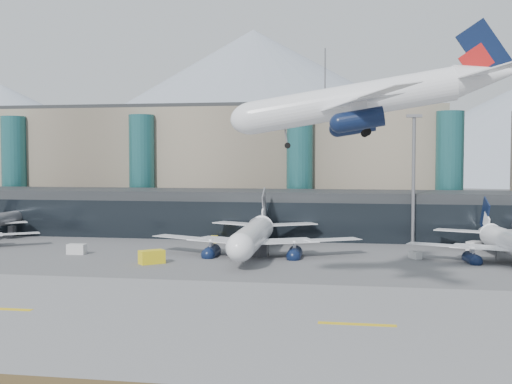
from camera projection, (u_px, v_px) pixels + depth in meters
ground at (204, 289)px, 83.78m from camera, size 900.00×900.00×0.00m
runway_strip at (169, 316)px, 69.02m from camera, size 400.00×40.00×0.04m
runway_markings at (169, 316)px, 69.02m from camera, size 128.00×1.00×0.02m
concourse at (269, 214)px, 140.35m from camera, size 170.00×27.00×10.00m
terminal_main at (197, 164)px, 175.77m from camera, size 130.00×30.00×31.00m
teal_towers at (219, 171)px, 158.42m from camera, size 116.40×19.40×46.00m
mountain_ridge at (359, 118)px, 452.76m from camera, size 910.00×400.00×110.00m
lightmast_mid at (414, 172)px, 125.23m from camera, size 3.00×1.20×25.60m
hero_jet at (381, 89)px, 72.43m from camera, size 32.92×33.62×10.84m
jet_parked_mid at (255, 227)px, 114.48m from camera, size 39.32×38.26×12.66m
jet_parked_right at (506, 235)px, 107.64m from camera, size 34.43×34.20×11.15m
veh_a at (77, 249)px, 114.05m from camera, size 3.24×1.88×1.79m
veh_b at (214, 239)px, 130.18m from camera, size 1.61×2.37×1.29m
veh_c at (255, 250)px, 111.83m from camera, size 4.26×4.00×2.14m
veh_d at (474, 246)px, 117.92m from camera, size 3.24×3.58×1.82m
veh_g at (415, 255)px, 108.89m from camera, size 2.22×2.52×1.27m
veh_h at (152, 257)px, 103.68m from camera, size 4.37×4.17×2.19m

